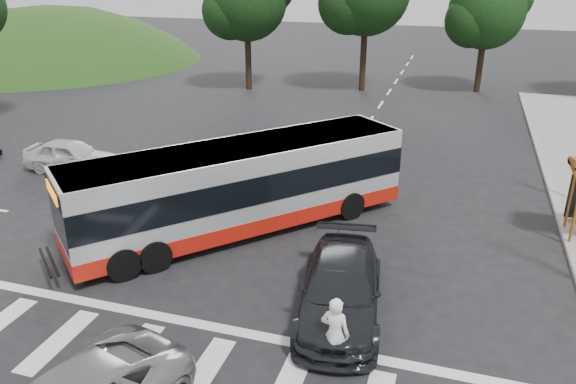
% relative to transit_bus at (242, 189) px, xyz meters
% --- Properties ---
extents(ground, '(140.00, 140.00, 0.00)m').
position_rel_transit_bus_xyz_m(ground, '(1.88, -2.27, -1.54)').
color(ground, black).
rests_on(ground, ground).
extents(curb_east, '(0.30, 40.00, 0.15)m').
position_rel_transit_bus_xyz_m(curb_east, '(10.88, 5.73, -1.47)').
color(curb_east, '#9E9991').
rests_on(curb_east, ground).
extents(hillside_nw, '(44.00, 44.00, 10.00)m').
position_rel_transit_bus_xyz_m(hillside_nw, '(-30.12, 27.73, -1.54)').
color(hillside_nw, '#1E4516').
rests_on(hillside_nw, ground).
extents(crosswalk_ladder, '(18.00, 2.60, 0.01)m').
position_rel_transit_bus_xyz_m(crosswalk_ladder, '(1.88, -7.27, -1.54)').
color(crosswalk_ladder, silver).
rests_on(crosswalk_ladder, ground).
extents(tree_north_b, '(5.72, 5.33, 8.43)m').
position_rel_transit_bus_xyz_m(tree_north_b, '(7.95, 25.79, 4.12)').
color(tree_north_b, black).
rests_on(tree_north_b, ground).
extents(transit_bus, '(9.92, 10.62, 3.09)m').
position_rel_transit_bus_xyz_m(transit_bus, '(0.00, 0.00, 0.00)').
color(transit_bus, silver).
rests_on(transit_bus, ground).
extents(pedestrian, '(0.74, 0.53, 1.90)m').
position_rel_transit_bus_xyz_m(pedestrian, '(4.73, -6.14, -0.60)').
color(pedestrian, white).
rests_on(pedestrian, ground).
extents(dark_sedan, '(2.89, 5.50, 1.52)m').
position_rel_transit_bus_xyz_m(dark_sedan, '(4.38, -3.98, -0.78)').
color(dark_sedan, black).
rests_on(dark_sedan, ground).
extents(west_car_white, '(4.32, 1.95, 1.44)m').
position_rel_transit_bus_xyz_m(west_car_white, '(-9.51, 3.23, -0.82)').
color(west_car_white, silver).
rests_on(west_car_white, ground).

